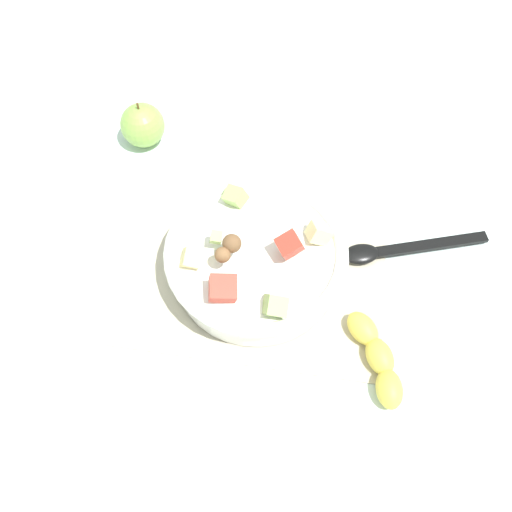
# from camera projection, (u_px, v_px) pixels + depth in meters

# --- Properties ---
(ground_plane) EXTENTS (2.40, 2.40, 0.00)m
(ground_plane) POSITION_uv_depth(u_px,v_px,m) (252.00, 272.00, 0.85)
(ground_plane) COLOR silver
(placemat) EXTENTS (0.41, 0.30, 0.01)m
(placemat) POSITION_uv_depth(u_px,v_px,m) (252.00, 271.00, 0.84)
(placemat) COLOR #BCB299
(placemat) RESTS_ON ground_plane
(salad_bowl) EXTENTS (0.27, 0.27, 0.11)m
(salad_bowl) POSITION_uv_depth(u_px,v_px,m) (256.00, 259.00, 0.81)
(salad_bowl) COLOR white
(salad_bowl) RESTS_ON placemat
(serving_spoon) EXTENTS (0.23, 0.10, 0.01)m
(serving_spoon) POSITION_uv_depth(u_px,v_px,m) (393.00, 250.00, 0.85)
(serving_spoon) COLOR black
(serving_spoon) RESTS_ON placemat
(whole_apple) EXTENTS (0.08, 0.08, 0.09)m
(whole_apple) POSITION_uv_depth(u_px,v_px,m) (143.00, 125.00, 0.95)
(whole_apple) COLOR #8CB74C
(whole_apple) RESTS_ON ground_plane
(banana_whole) EXTENTS (0.09, 0.15, 0.04)m
(banana_whole) POSITION_uv_depth(u_px,v_px,m) (377.00, 357.00, 0.76)
(banana_whole) COLOR yellow
(banana_whole) RESTS_ON ground_plane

